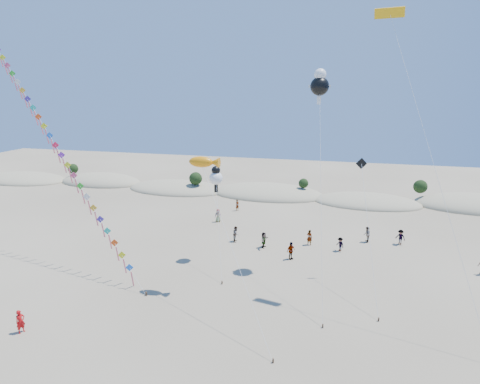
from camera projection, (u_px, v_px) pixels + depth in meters
name	position (u px, v px, depth m)	size (l,w,h in m)	color
ground	(135.00, 375.00, 24.98)	(160.00, 160.00, 0.00)	#7A6C54
dune_ridge	(273.00, 194.00, 67.04)	(145.30, 11.49, 5.57)	tan
kite_train	(48.00, 132.00, 41.24)	(26.70, 13.48, 25.00)	#3F2D1E
fish_kite	(204.00, 163.00, 33.58)	(9.03, 9.60, 11.82)	#3F2D1E
cartoon_kite_low	(216.00, 177.00, 40.34)	(2.98, 6.47, 9.81)	#3F2D1E
cartoon_kite_high	(320.00, 84.00, 36.72)	(2.81, 12.45, 19.10)	#3F2D1E
parafoil_kite	(392.00, 20.00, 30.59)	(8.56, 9.98, 23.35)	#3F2D1E
dark_kite	(365.00, 198.00, 34.98)	(2.29, 8.63, 11.24)	#3F2D1E
flyer_foreground	(20.00, 322.00, 29.17)	(0.65, 0.42, 1.77)	#B10E10
beachgoers	(313.00, 237.00, 45.74)	(30.28, 16.15, 1.89)	slate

